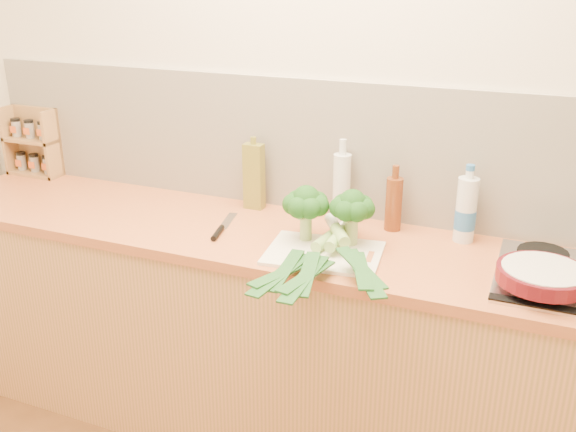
{
  "coord_description": "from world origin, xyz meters",
  "views": [
    {
      "loc": [
        0.83,
        -0.86,
        1.85
      ],
      "look_at": [
        0.02,
        1.1,
        1.02
      ],
      "focal_mm": 40.0,
      "sensor_mm": 36.0,
      "label": 1
    }
  ],
  "objects_px": {
    "chefs_knife": "(220,230)",
    "skillet": "(544,275)",
    "chopping_board": "(324,253)",
    "spice_rack": "(34,146)"
  },
  "relations": [
    {
      "from": "chopping_board",
      "to": "chefs_knife",
      "type": "bearing_deg",
      "value": 167.48
    },
    {
      "from": "chopping_board",
      "to": "spice_rack",
      "type": "height_order",
      "value": "spice_rack"
    },
    {
      "from": "chopping_board",
      "to": "spice_rack",
      "type": "bearing_deg",
      "value": 160.83
    },
    {
      "from": "chopping_board",
      "to": "spice_rack",
      "type": "relative_size",
      "value": 1.22
    },
    {
      "from": "skillet",
      "to": "spice_rack",
      "type": "relative_size",
      "value": 1.23
    },
    {
      "from": "spice_rack",
      "to": "chopping_board",
      "type": "bearing_deg",
      "value": -12.58
    },
    {
      "from": "spice_rack",
      "to": "chefs_knife",
      "type": "bearing_deg",
      "value": -14.98
    },
    {
      "from": "chefs_knife",
      "to": "skillet",
      "type": "distance_m",
      "value": 1.16
    },
    {
      "from": "skillet",
      "to": "spice_rack",
      "type": "bearing_deg",
      "value": 154.04
    },
    {
      "from": "chopping_board",
      "to": "chefs_knife",
      "type": "height_order",
      "value": "chefs_knife"
    }
  ]
}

